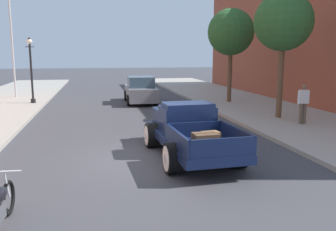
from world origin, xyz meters
TOP-DOWN VIEW (x-y plane):
  - ground_plane at (0.00, 0.00)m, footprint 140.00×140.00m
  - hotrod_truck_navy at (1.19, 0.17)m, footprint 2.33×5.00m
  - car_background_grey at (1.24, 12.04)m, footprint 1.93×4.33m
  - pedestrian_sidewalk_right at (6.90, 3.12)m, footprint 0.53×0.22m
  - street_lamp_far at (-5.19, 12.17)m, footprint 0.50×0.32m
  - flagpole at (-6.61, 15.52)m, footprint 1.74×0.16m
  - street_tree_nearest at (6.71, 4.76)m, footprint 2.59×2.59m
  - street_tree_second at (6.49, 10.40)m, footprint 2.76×2.76m

SIDE VIEW (x-z plane):
  - ground_plane at x=0.00m, z-range 0.00..0.00m
  - hotrod_truck_navy at x=1.19m, z-range -0.04..1.54m
  - car_background_grey at x=1.24m, z-range -0.06..1.59m
  - pedestrian_sidewalk_right at x=6.90m, z-range 0.26..1.91m
  - street_lamp_far at x=-5.19m, z-range 0.46..4.31m
  - street_tree_second at x=6.49m, z-range 1.52..7.07m
  - street_tree_nearest at x=6.71m, z-range 1.61..7.20m
  - flagpole at x=-6.61m, z-range 1.19..10.35m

